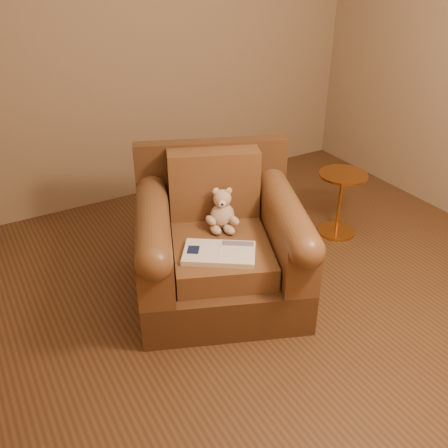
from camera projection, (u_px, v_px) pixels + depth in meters
floor at (278, 310)px, 3.14m from camera, size 4.00×4.00×0.00m
room at (298, 18)px, 2.28m from camera, size 4.02×4.02×2.71m
armchair at (219, 245)px, 3.15m from camera, size 1.29×1.26×0.90m
teddy_bear at (222, 213)px, 3.14m from camera, size 0.20×0.23×0.27m
guidebook at (219, 253)px, 2.89m from camera, size 0.48×0.44×0.03m
side_table at (340, 202)px, 3.83m from camera, size 0.36×0.36×0.51m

